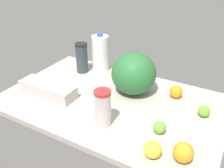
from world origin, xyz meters
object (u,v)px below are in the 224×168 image
lemon_by_jug (152,149)px  orange_near_front (183,152)px  milk_jug (100,53)px  lime_beside_bowl (160,127)px  tumbler_cup (103,108)px  lime_loose (204,111)px  orange_far_back (176,92)px  egg_carton (48,89)px  shaker_bottle (82,58)px  watermelon (134,73)px

lemon_by_jug → orange_near_front: (-11.21, -3.93, 0.46)cm
milk_jug → lime_beside_bowl: milk_jug is taller
tumbler_cup → lemon_by_jug: size_ratio=2.51×
lime_loose → orange_far_back: 20.42cm
tumbler_cup → orange_near_front: bearing=174.2°
egg_carton → lime_beside_bowl: bearing=179.5°
lemon_by_jug → orange_far_back: lemon_by_jug is taller
shaker_bottle → orange_near_front: size_ratio=2.42×
watermelon → orange_far_back: bearing=-164.5°
tumbler_cup → lemon_by_jug: tumbler_cup is taller
lemon_by_jug → orange_far_back: (5.37, -48.92, -0.15)cm
shaker_bottle → lemon_by_jug: 86.47cm
watermelon → tumbler_cup: (-0.70, 34.48, -2.71)cm
tumbler_cup → orange_near_front: tumbler_cup is taller
shaker_bottle → egg_carton: 35.26cm
watermelon → lime_loose: watermelon is taller
milk_jug → orange_near_front: (-72.11, 54.46, -7.95)cm
lemon_by_jug → lime_loose: 40.25cm
egg_carton → tumbler_cup: bearing=169.2°
shaker_bottle → egg_carton: size_ratio=0.59×
egg_carton → lime_loose: bearing=-164.8°
tumbler_cup → orange_far_back: 47.19cm
shaker_bottle → tumbler_cup: bearing=135.0°
milk_jug → orange_near_front: 90.72cm
shaker_bottle → egg_carton: (-0.89, 34.65, -6.49)cm
lime_beside_bowl → lime_loose: bearing=-122.8°
watermelon → lime_beside_bowl: watermelon is taller
tumbler_cup → milk_jug: bearing=-56.9°
egg_carton → lemon_by_jug: 71.02cm
shaker_bottle → lime_loose: bearing=171.9°
watermelon → lime_loose: size_ratio=4.34×
tumbler_cup → lime_beside_bowl: 27.26cm
watermelon → shaker_bottle: 42.19cm
watermelon → lime_beside_bowl: (-26.12, 26.97, -9.04)cm
egg_carton → orange_near_front: (-80.53, 11.48, 0.61)cm
watermelon → lime_loose: (-40.88, 4.05, -9.05)cm
milk_jug → lime_beside_bowl: bearing=143.6°
watermelon → egg_carton: (40.55, 27.01, -8.45)cm
shaker_bottle → watermelon: bearing=169.6°
lime_beside_bowl → lemon_by_jug: bearing=99.7°
milk_jug → lime_loose: size_ratio=4.41×
egg_carton → lime_beside_bowl: 66.68cm
lime_beside_bowl → egg_carton: bearing=0.0°
watermelon → egg_carton: watermelon is taller
watermelon → tumbler_cup: watermelon is taller
orange_near_front → tumbler_cup: bearing=-5.8°
shaker_bottle → egg_carton: shaker_bottle is taller
tumbler_cup → egg_carton: bearing=-10.3°
watermelon → tumbler_cup: bearing=91.2°
watermelon → lime_beside_bowl: size_ratio=4.33×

